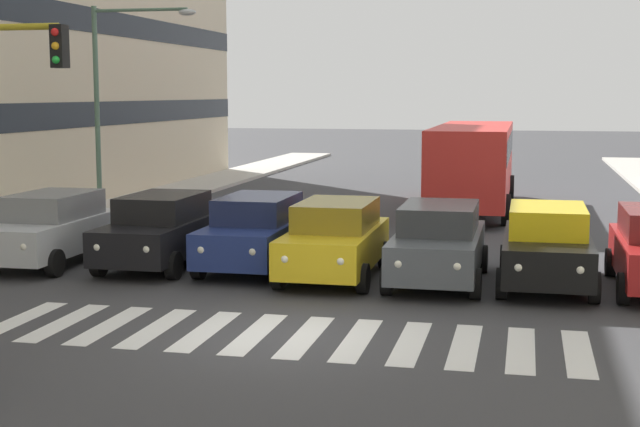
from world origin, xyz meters
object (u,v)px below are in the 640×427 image
at_px(bus_behind_traffic, 473,158).
at_px(street_lamp_right, 115,87).
at_px(car_4, 256,232).
at_px(car_2, 438,243).
at_px(car_3, 335,239).
at_px(car_5, 161,230).
at_px(car_6, 51,228).
at_px(car_1, 547,246).

xyz_separation_m(bus_behind_traffic, street_lamp_right, (10.88, 5.78, 2.47)).
relative_size(car_4, bus_behind_traffic, 0.42).
height_order(car_2, car_3, same).
xyz_separation_m(car_4, street_lamp_right, (6.53, -6.43, 3.44)).
xyz_separation_m(car_4, car_5, (2.32, 0.20, 0.00)).
relative_size(car_3, bus_behind_traffic, 0.42).
height_order(car_4, car_5, same).
distance_m(car_2, car_5, 6.68).
relative_size(car_2, car_6, 1.00).
distance_m(car_5, car_6, 2.76).
bearing_deg(car_1, car_4, -4.89).
distance_m(car_2, street_lamp_right, 13.46).
relative_size(car_5, bus_behind_traffic, 0.42).
xyz_separation_m(car_4, car_6, (5.06, 0.49, 0.00)).
height_order(car_4, street_lamp_right, street_lamp_right).
bearing_deg(car_3, car_5, -6.32).
xyz_separation_m(car_2, car_3, (2.31, -0.03, 0.00)).
bearing_deg(car_3, car_6, -1.56).
distance_m(car_1, car_4, 6.68).
xyz_separation_m(car_1, car_3, (4.62, 0.11, 0.00)).
xyz_separation_m(car_2, car_4, (4.35, -0.71, 0.00)).
height_order(car_1, car_4, same).
bearing_deg(car_5, street_lamp_right, -57.52).
bearing_deg(car_5, car_2, 175.56).
xyz_separation_m(car_2, bus_behind_traffic, (0.00, -12.92, 0.97)).
bearing_deg(bus_behind_traffic, car_2, 90.00).
bearing_deg(car_4, street_lamp_right, -44.53).
height_order(car_2, car_5, same).
height_order(car_3, bus_behind_traffic, bus_behind_traffic).
relative_size(car_4, street_lamp_right, 0.66).
xyz_separation_m(car_3, car_6, (7.10, -0.19, 0.00)).
bearing_deg(car_5, car_6, 6.03).
bearing_deg(street_lamp_right, car_3, 140.34).
height_order(car_5, street_lamp_right, street_lamp_right).
bearing_deg(car_6, car_2, 178.62).
distance_m(car_4, car_5, 2.32).
xyz_separation_m(car_5, car_6, (2.74, 0.29, 0.00)).
height_order(car_5, car_6, same).
relative_size(car_2, car_3, 1.00).
xyz_separation_m(car_2, street_lamp_right, (10.88, -7.14, 3.44)).
distance_m(car_3, car_6, 7.10).
distance_m(car_1, car_3, 4.62).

